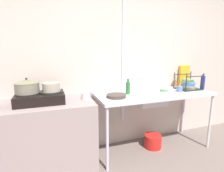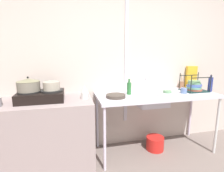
# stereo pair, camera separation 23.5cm
# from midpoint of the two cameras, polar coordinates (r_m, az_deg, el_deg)

# --- Properties ---
(wall_back) EXTENTS (4.70, 0.10, 2.54)m
(wall_back) POSITION_cam_midpoint_polar(r_m,az_deg,el_deg) (2.79, 7.77, 6.80)
(wall_back) COLOR beige
(wall_back) RESTS_ON ground
(wall_metal_strip) EXTENTS (0.05, 0.01, 2.03)m
(wall_metal_strip) POSITION_cam_midpoint_polar(r_m,az_deg,el_deg) (2.70, 7.12, 9.38)
(wall_metal_strip) COLOR silver
(counter_concrete) EXTENTS (1.27, 0.65, 0.88)m
(counter_concrete) POSITION_cam_midpoint_polar(r_m,az_deg,el_deg) (2.46, -18.96, -14.49)
(counter_concrete) COLOR gray
(counter_concrete) RESTS_ON ground
(counter_sink) EXTENTS (1.72, 0.65, 0.88)m
(counter_sink) POSITION_cam_midpoint_polar(r_m,az_deg,el_deg) (2.66, 16.61, -3.66)
(counter_sink) COLOR silver
(counter_sink) RESTS_ON ground
(stove) EXTENTS (0.54, 0.36, 0.13)m
(stove) POSITION_cam_midpoint_polar(r_m,az_deg,el_deg) (2.29, -19.20, -3.03)
(stove) COLOR black
(stove) RESTS_ON counter_concrete
(pot_on_left_burner) EXTENTS (0.27, 0.27, 0.17)m
(pot_on_left_burner) POSITION_cam_midpoint_polar(r_m,az_deg,el_deg) (2.27, -22.69, 0.37)
(pot_on_left_burner) COLOR slate
(pot_on_left_burner) RESTS_ON stove
(pot_on_right_burner) EXTENTS (0.20, 0.20, 0.10)m
(pot_on_right_burner) POSITION_cam_midpoint_polar(r_m,az_deg,el_deg) (2.25, -16.10, 0.05)
(pot_on_right_burner) COLOR #A19A89
(pot_on_right_burner) RESTS_ON stove
(percolator) EXTENTS (0.10, 0.10, 0.18)m
(percolator) POSITION_cam_midpoint_polar(r_m,az_deg,el_deg) (2.27, -5.91, -1.99)
(percolator) COLOR silver
(percolator) RESTS_ON counter_concrete
(sink_basin) EXTENTS (0.41, 0.36, 0.15)m
(sink_basin) POSITION_cam_midpoint_polar(r_m,az_deg,el_deg) (2.59, 14.97, -4.36)
(sink_basin) COLOR silver
(sink_basin) RESTS_ON counter_sink
(faucet) EXTENTS (0.13, 0.08, 0.27)m
(faucet) POSITION_cam_midpoint_polar(r_m,az_deg,el_deg) (2.67, 13.55, 1.92)
(faucet) COLOR silver
(faucet) RESTS_ON counter_sink
(frying_pan) EXTENTS (0.26, 0.26, 0.04)m
(frying_pan) POSITION_cam_midpoint_polar(r_m,az_deg,el_deg) (2.33, 4.11, -3.26)
(frying_pan) COLOR #3E362F
(frying_pan) RESTS_ON counter_sink
(dish_rack) EXTENTS (0.35, 0.29, 0.26)m
(dish_rack) POSITION_cam_midpoint_polar(r_m,az_deg,el_deg) (3.02, 26.97, -0.14)
(dish_rack) COLOR black
(dish_rack) RESTS_ON counter_sink
(cup_by_rack) EXTENTS (0.09, 0.09, 0.08)m
(cup_by_rack) POSITION_cam_midpoint_polar(r_m,az_deg,el_deg) (2.80, 24.37, -1.38)
(cup_by_rack) COLOR #5872A6
(cup_by_rack) RESTS_ON counter_sink
(small_bowl_on_drainboard) EXTENTS (0.12, 0.12, 0.04)m
(small_bowl_on_drainboard) POSITION_cam_midpoint_polar(r_m,az_deg,el_deg) (2.75, 19.75, -1.69)
(small_bowl_on_drainboard) COLOR #5F8C64
(small_bowl_on_drainboard) RESTS_ON counter_sink
(bottle_by_sink) EXTENTS (0.06, 0.06, 0.22)m
(bottle_by_sink) POSITION_cam_midpoint_polar(r_m,az_deg,el_deg) (2.50, 8.21, -0.69)
(bottle_by_sink) COLOR #286731
(bottle_by_sink) RESTS_ON counter_sink
(bottle_by_rack) EXTENTS (0.07, 0.07, 0.24)m
(bottle_by_rack) POSITION_cam_midpoint_polar(r_m,az_deg,el_deg) (3.11, 31.01, 0.52)
(bottle_by_rack) COLOR navy
(bottle_by_rack) RESTS_ON counter_sink
(cereal_box) EXTENTS (0.18, 0.06, 0.36)m
(cereal_box) POSITION_cam_midpoint_polar(r_m,az_deg,el_deg) (3.28, 26.02, 2.64)
(cereal_box) COLOR gold
(cereal_box) RESTS_ON counter_sink
(utensil_jar) EXTENTS (0.07, 0.09, 0.23)m
(utensil_jar) POSITION_cam_midpoint_polar(r_m,az_deg,el_deg) (3.18, 23.48, 0.36)
(utensil_jar) COLOR #A56C4C
(utensil_jar) RESTS_ON counter_sink
(bucket_on_floor) EXTENTS (0.26, 0.26, 0.20)m
(bucket_on_floor) POSITION_cam_midpoint_polar(r_m,az_deg,el_deg) (2.93, 16.03, -17.32)
(bucket_on_floor) COLOR red
(bucket_on_floor) RESTS_ON ground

